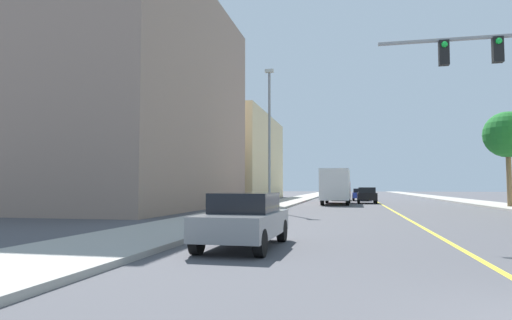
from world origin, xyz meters
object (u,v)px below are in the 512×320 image
Objects in this scene: palm_far at (508,135)px; delivery_truck at (336,186)px; street_lamp at (269,132)px; car_gray at (244,219)px; car_blue at (360,194)px; car_black at (367,195)px; car_yellow at (340,194)px.

delivery_truck is (-12.64, 4.81, -3.73)m from palm_far.
car_gray is at bearing -81.96° from street_lamp.
palm_far is 18.97m from car_blue.
street_lamp is 1.30× the size of palm_far.
car_black is 8.30m from car_yellow.
delivery_truck is (-2.36, -10.42, 0.94)m from car_blue.
palm_far reaches higher than car_black.
car_yellow is at bearing 80.31° from street_lamp.
street_lamp is at bearing -113.09° from car_black.
car_black is 1.01× the size of car_gray.
car_blue is 10.73m from delivery_truck.
car_blue is (-0.43, 7.54, -0.05)m from car_black.
palm_far is 13.33m from car_black.
car_gray is (2.29, -16.23, -4.37)m from street_lamp.
delivery_truck reaches higher than car_yellow.
palm_far is (16.45, 7.63, 0.27)m from street_lamp.
car_black is 31.84m from car_gray.
car_black is at bearing 46.91° from delivery_truck.
street_lamp is 17.23m from car_black.
car_black reaches higher than car_gray.
car_yellow is at bearing 128.74° from palm_far.
car_gray is 28.72m from delivery_truck.
palm_far reaches higher than car_yellow.
car_black reaches higher than car_blue.
street_lamp reaches higher than delivery_truck.
car_black is 0.99× the size of car_yellow.
car_gray is at bearing -96.02° from car_blue.
palm_far is 28.13m from car_gray.
palm_far is 1.72× the size of car_black.
car_blue is 39.28m from car_gray.
delivery_truck is (-0.16, -10.75, 0.96)m from car_yellow.
car_blue is 0.96× the size of car_gray.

